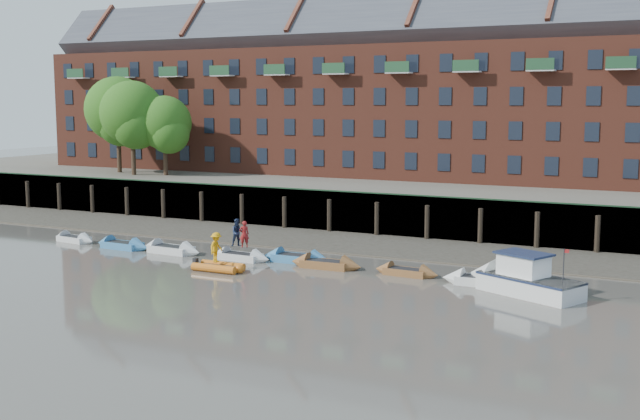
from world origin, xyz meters
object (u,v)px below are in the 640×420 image
Objects in this scene: motor_launch at (512,278)px; person_rib_crew at (216,247)px; rowboat_6 at (406,272)px; rowboat_7 at (484,281)px; rib_tender at (220,267)px; person_rower_a at (244,234)px; rowboat_0 at (74,239)px; rowboat_5 at (326,264)px; rowboat_2 at (171,249)px; person_rower_b at (238,233)px; rowboat_4 at (297,258)px; rowboat_3 at (240,257)px; rowboat_1 at (122,245)px.

motor_launch is 17.51m from person_rib_crew.
rowboat_6 is 11.52m from person_rib_crew.
rowboat_7 is 15.65m from rib_tender.
rib_tender is 1.90× the size of person_rower_a.
rowboat_7 is at bearing 6.57° from rowboat_0.
person_rib_crew is at bearing 33.58° from motor_launch.
rowboat_5 is 1.16× the size of rowboat_6.
person_rower_b is at bearing 5.76° from rowboat_2.
person_rower_b reaches higher than rowboat_7.
person_rower_b reaches higher than motor_launch.
rowboat_6 is 2.25× the size of person_rib_crew.
person_rower_b is at bearing 178.83° from rowboat_5.
person_rib_crew is at bearing 49.93° from person_rower_a.
rowboat_0 is 0.86× the size of rowboat_4.
motor_launch is 3.96× the size of person_rib_crew.
rowboat_5 is 6.47m from rib_tender.
rowboat_3 is 0.93× the size of rowboat_5.
rowboat_3 is at bearing 178.68° from rowboat_7.
person_rib_crew is (-5.61, -3.63, 1.20)m from rowboat_5.
rowboat_3 is at bearing 4.23° from rowboat_2.
rowboat_0 is at bearing -44.03° from person_rower_a.
rowboat_7 is at bearing 3.38° from rowboat_1.
motor_launch reaches higher than rowboat_1.
rowboat_5 is at bearing 4.94° from rowboat_2.
person_rower_b is (-0.27, 0.14, 1.54)m from rowboat_3.
rowboat_0 is 14.87m from person_rower_a.
rowboat_5 is 6.50m from person_rower_b.
motor_launch is (11.69, -1.03, 0.48)m from rowboat_5.
rowboat_3 is at bearing -179.86° from rowboat_5.
person_rower_a is at bearing 12.02° from rowboat_3.
rowboat_7 reaches higher than rowboat_3.
rowboat_3 is at bearing -164.46° from rowboat_4.
rowboat_2 is at bearing 139.55° from person_rower_b.
rowboat_3 is 1.52m from person_rower_a.
person_rib_crew is (5.90, -3.38, 1.19)m from rowboat_2.
rowboat_5 is at bearing -41.93° from person_rower_b.
rowboat_6 is 11.06m from person_rower_a.
person_rib_crew is at bearing -26.09° from rowboat_2.
rowboat_6 is at bearing 4.86° from rowboat_1.
rowboat_4 is at bearing 17.51° from rowboat_3.
rowboat_0 is at bearing 177.67° from rowboat_5.
motor_launch is at bearing -22.91° from rowboat_7.
rowboat_2 is at bearing 57.36° from person_rib_crew.
person_rower_a reaches higher than rowboat_6.
person_rower_b reaches higher than rowboat_5.
rowboat_7 is 16.35m from person_rower_b.
rib_tender is at bearing -147.50° from rowboat_5.
motor_launch is (27.31, -0.67, 0.49)m from rowboat_1.
rowboat_6 is 11.61m from person_rower_b.
rowboat_1 is 10.78m from rib_tender.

